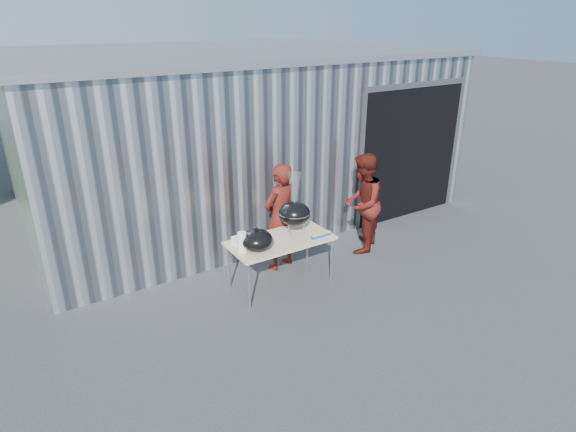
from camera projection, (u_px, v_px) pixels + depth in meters
ground at (322, 302)px, 6.71m from camera, size 80.00×80.00×0.00m
building at (230, 127)px, 10.14m from camera, size 8.20×6.20×3.10m
folding_table at (281, 242)px, 6.88m from camera, size 1.50×0.75×0.75m
kettle_grill at (294, 209)px, 6.84m from camera, size 0.46×0.46×0.94m
grill_lid at (257, 240)px, 6.51m from camera, size 0.44×0.44×0.32m
paper_towels at (242, 242)px, 6.45m from camera, size 0.12×0.12×0.28m
white_tub at (240, 240)px, 6.72m from camera, size 0.20×0.15×0.10m
foil_box at (321, 235)px, 6.92m from camera, size 0.32×0.06×0.06m
person_cook at (280, 217)px, 7.37m from camera, size 0.70×0.54×1.69m
person_bystander at (362, 203)px, 7.93m from camera, size 1.03×1.00×1.68m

